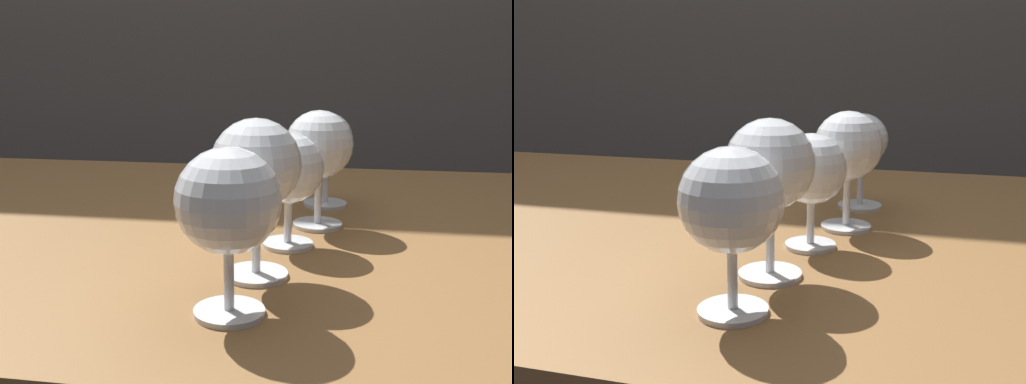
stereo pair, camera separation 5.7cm
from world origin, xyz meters
The scene contains 6 objects.
dining_table centered at (0.00, 0.00, 0.67)m, with size 1.52×0.80×0.76m.
wine_glass_amber centered at (0.10, -0.28, 0.86)m, with size 0.09×0.09×0.14m.
wine_glass_white centered at (0.11, -0.19, 0.87)m, with size 0.09×0.09×0.16m.
wine_glass_port centered at (0.13, -0.09, 0.85)m, with size 0.08×0.08×0.13m.
wine_glass_rose centered at (0.16, 0.00, 0.86)m, with size 0.09×0.09×0.15m.
wine_glass_pinot centered at (0.16, 0.11, 0.86)m, with size 0.07×0.07×0.14m.
Camera 2 is at (0.25, -0.73, 0.98)m, focal length 41.75 mm.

